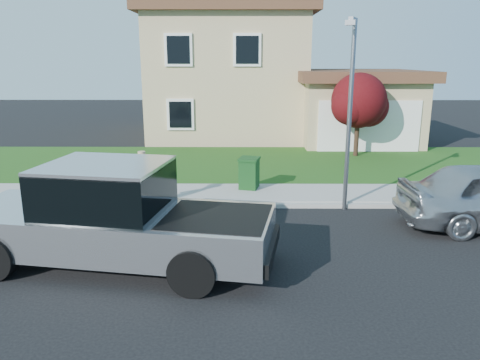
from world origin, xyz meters
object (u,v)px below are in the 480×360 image
at_px(woman, 143,183).
at_px(trash_bin, 249,173).
at_px(pickup_truck, 114,218).
at_px(street_lamp, 350,105).
at_px(ornamental_tree, 359,103).

bearing_deg(woman, trash_bin, -143.16).
bearing_deg(trash_bin, pickup_truck, -104.04).
height_order(woman, street_lamp, street_lamp).
bearing_deg(woman, ornamental_tree, -131.50).
height_order(woman, trash_bin, woman).
bearing_deg(ornamental_tree, street_lamp, -105.80).
relative_size(woman, ornamental_tree, 0.48).
xyz_separation_m(ornamental_tree, street_lamp, (-2.07, -7.30, 0.60)).
xyz_separation_m(woman, ornamental_tree, (7.76, 7.40, 1.56)).
distance_m(ornamental_tree, trash_bin, 7.49).
height_order(pickup_truck, ornamental_tree, ornamental_tree).
distance_m(trash_bin, street_lamp, 3.97).
height_order(pickup_truck, woman, pickup_truck).
bearing_deg(ornamental_tree, pickup_truck, -124.68).
height_order(woman, ornamental_tree, ornamental_tree).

